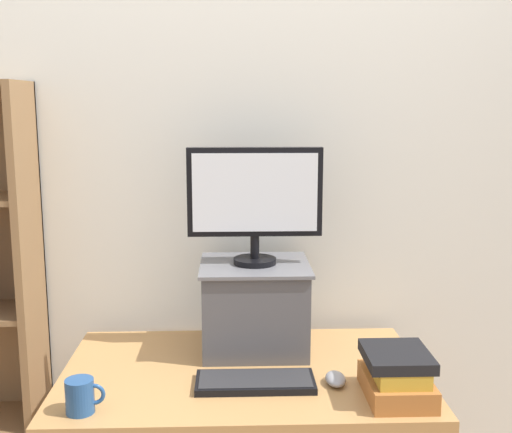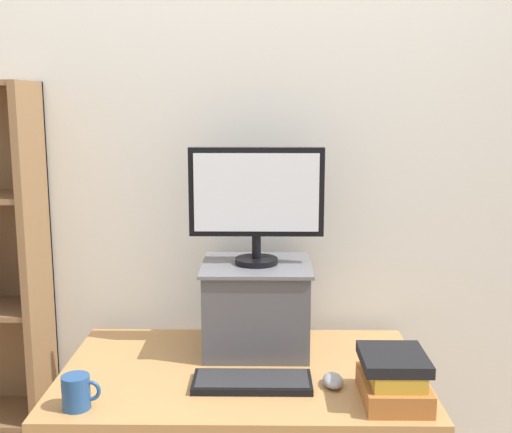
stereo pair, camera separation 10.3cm
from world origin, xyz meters
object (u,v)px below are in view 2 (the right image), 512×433
(keyboard, at_px, (252,382))
(book_stack, at_px, (394,378))
(coffee_mug, at_px, (77,392))
(computer_mouse, at_px, (333,381))
(riser_box, at_px, (256,304))
(desk, at_px, (242,393))
(computer_monitor, at_px, (256,198))

(keyboard, distance_m, book_stack, 0.44)
(book_stack, relative_size, coffee_mug, 2.29)
(computer_mouse, bearing_deg, coffee_mug, -168.18)
(computer_mouse, bearing_deg, book_stack, -28.72)
(book_stack, bearing_deg, riser_box, 135.48)
(keyboard, xyz_separation_m, computer_mouse, (0.25, -0.00, 0.01))
(desk, relative_size, riser_box, 3.10)
(riser_box, bearing_deg, book_stack, -44.52)
(computer_monitor, xyz_separation_m, book_stack, (0.42, -0.41, -0.48))
(riser_box, bearing_deg, computer_monitor, -90.00)
(desk, distance_m, book_stack, 0.53)
(desk, xyz_separation_m, book_stack, (0.46, -0.22, 0.16))
(computer_mouse, bearing_deg, keyboard, 179.85)
(riser_box, bearing_deg, computer_mouse, -52.14)
(riser_box, relative_size, coffee_mug, 3.39)
(computer_monitor, bearing_deg, book_stack, -44.42)
(desk, bearing_deg, computer_monitor, 76.41)
(riser_box, xyz_separation_m, coffee_mug, (-0.52, -0.48, -0.11))
(desk, xyz_separation_m, riser_box, (0.05, 0.19, 0.25))
(computer_monitor, xyz_separation_m, computer_mouse, (0.25, -0.31, -0.54))
(keyboard, xyz_separation_m, book_stack, (0.43, -0.09, 0.06))
(coffee_mug, bearing_deg, computer_monitor, 42.46)
(coffee_mug, bearing_deg, riser_box, 42.56)
(desk, distance_m, riser_box, 0.32)
(computer_monitor, bearing_deg, computer_mouse, -52.00)
(computer_mouse, relative_size, coffee_mug, 0.91)
(computer_mouse, bearing_deg, computer_monitor, 128.00)
(book_stack, height_order, coffee_mug, book_stack)
(riser_box, xyz_separation_m, book_stack, (0.42, -0.41, -0.10))
(riser_box, relative_size, computer_mouse, 3.73)
(desk, height_order, book_stack, book_stack)
(keyboard, height_order, coffee_mug, coffee_mug)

